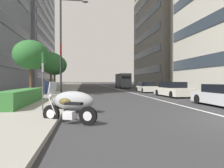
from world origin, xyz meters
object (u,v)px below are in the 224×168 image
object	(u,v)px
motorcycle_mid_row	(73,101)
street_tree_far_plaza	(51,63)
car_far_down_avenue	(146,87)
street_tree_mid_sidewalk	(55,65)
motorcycle_under_tarp	(68,111)
street_tree_near_plaza_corner	(31,55)
delivery_van_ahead	(123,80)
parking_sign_by_curb	(43,74)
car_approaching_light	(172,90)
pedestrian_on_plaza	(47,87)
street_lamp_with_banners	(65,39)

from	to	relation	value
motorcycle_mid_row	street_tree_far_plaza	xyz separation A→B (m)	(13.89, 3.17, 3.01)
car_far_down_avenue	street_tree_mid_sidewalk	size ratio (longest dim) A/B	0.78
motorcycle_under_tarp	street_tree_mid_sidewalk	world-z (taller)	street_tree_mid_sidewalk
street_tree_near_plaza_corner	delivery_van_ahead	bearing A→B (deg)	-27.74
parking_sign_by_curb	street_tree_mid_sidewalk	world-z (taller)	street_tree_mid_sidewalk
motorcycle_mid_row	street_tree_mid_sidewalk	distance (m)	23.31
street_tree_far_plaza	street_tree_mid_sidewalk	size ratio (longest dim) A/B	0.85
motorcycle_mid_row	car_approaching_light	xyz separation A→B (m)	(8.34, -8.89, 0.10)
street_tree_near_plaza_corner	parking_sign_by_curb	bearing A→B (deg)	-162.35
street_tree_far_plaza	pedestrian_on_plaza	distance (m)	3.44
motorcycle_under_tarp	car_approaching_light	xyz separation A→B (m)	(10.87, -8.92, 0.21)
motorcycle_under_tarp	street_lamp_with_banners	bearing A→B (deg)	-58.47
street_tree_far_plaza	street_tree_mid_sidewalk	world-z (taller)	street_tree_mid_sidewalk
motorcycle_mid_row	pedestrian_on_plaza	distance (m)	12.16
car_far_down_avenue	delivery_van_ahead	distance (m)	14.54
motorcycle_under_tarp	motorcycle_mid_row	bearing A→B (deg)	-64.80
street_tree_near_plaza_corner	street_tree_far_plaza	bearing A→B (deg)	-4.33
street_tree_mid_sidewalk	motorcycle_under_tarp	bearing A→B (deg)	-171.18
car_approaching_light	pedestrian_on_plaza	size ratio (longest dim) A/B	3.10
motorcycle_under_tarp	motorcycle_mid_row	xyz separation A→B (m)	(2.52, -0.03, 0.11)
pedestrian_on_plaza	street_tree_near_plaza_corner	bearing A→B (deg)	101.62
delivery_van_ahead	street_lamp_with_banners	bearing A→B (deg)	152.02
street_lamp_with_banners	pedestrian_on_plaza	xyz separation A→B (m)	(1.59, 1.98, -4.66)
motorcycle_mid_row	street_lamp_with_banners	world-z (taller)	street_lamp_with_banners
car_approaching_light	street_tree_mid_sidewalk	bearing A→B (deg)	39.56
motorcycle_under_tarp	pedestrian_on_plaza	distance (m)	14.60
motorcycle_mid_row	parking_sign_by_curb	bearing A→B (deg)	31.33
motorcycle_under_tarp	delivery_van_ahead	size ratio (longest dim) A/B	0.35
motorcycle_under_tarp	delivery_van_ahead	bearing A→B (deg)	-78.62
motorcycle_mid_row	street_tree_near_plaza_corner	world-z (taller)	street_tree_near_plaza_corner
motorcycle_under_tarp	car_approaching_light	world-z (taller)	motorcycle_under_tarp
car_approaching_light	street_tree_far_plaza	distance (m)	13.59
pedestrian_on_plaza	car_far_down_avenue	bearing A→B (deg)	-144.68
street_lamp_with_banners	street_tree_mid_sidewalk	world-z (taller)	street_lamp_with_banners
street_tree_mid_sidewalk	street_lamp_with_banners	bearing A→B (deg)	-168.05
car_approaching_light	pedestrian_on_plaza	distance (m)	12.61
street_tree_far_plaza	street_tree_mid_sidewalk	xyz separation A→B (m)	(8.83, 0.78, 0.40)
car_far_down_avenue	delivery_van_ahead	world-z (taller)	delivery_van_ahead
motorcycle_mid_row	car_far_down_avenue	world-z (taller)	car_far_down_avenue
street_tree_near_plaza_corner	street_tree_far_plaza	distance (m)	6.73
parking_sign_by_curb	street_tree_near_plaza_corner	size ratio (longest dim) A/B	0.58
car_far_down_avenue	street_lamp_with_banners	world-z (taller)	street_lamp_with_banners
motorcycle_under_tarp	street_tree_near_plaza_corner	world-z (taller)	street_tree_near_plaza_corner
street_lamp_with_banners	car_far_down_avenue	bearing A→B (deg)	-60.75
motorcycle_under_tarp	motorcycle_mid_row	distance (m)	2.53
pedestrian_on_plaza	motorcycle_under_tarp	bearing A→B (deg)	119.68
motorcycle_under_tarp	pedestrian_on_plaza	xyz separation A→B (m)	(14.23, 3.23, 0.47)
motorcycle_under_tarp	street_tree_near_plaza_corner	xyz separation A→B (m)	(9.70, 3.65, 3.14)
street_lamp_with_banners	pedestrian_on_plaza	distance (m)	5.30
car_approaching_light	street_tree_mid_sidewalk	world-z (taller)	street_tree_mid_sidewalk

